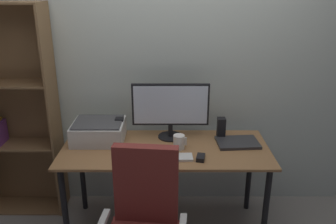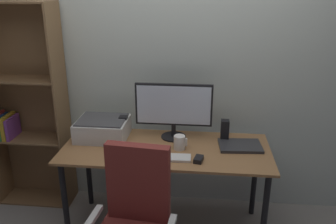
{
  "view_description": "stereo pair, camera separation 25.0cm",
  "coord_description": "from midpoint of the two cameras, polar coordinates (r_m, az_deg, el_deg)",
  "views": [
    {
      "loc": [
        0.02,
        -2.43,
        1.93
      ],
      "look_at": [
        0.01,
        0.01,
        1.03
      ],
      "focal_mm": 37.7,
      "sensor_mm": 36.0,
      "label": 1
    },
    {
      "loc": [
        0.27,
        -2.41,
        1.93
      ],
      "look_at": [
        0.01,
        0.01,
        1.03
      ],
      "focal_mm": 37.7,
      "sensor_mm": 36.0,
      "label": 2
    }
  ],
  "objects": [
    {
      "name": "back_wall",
      "position": [
        3.0,
        -2.66,
        8.17
      ],
      "size": [
        6.4,
        0.1,
        2.6
      ],
      "primitive_type": "cube",
      "color": "beige",
      "rests_on": "ground"
    },
    {
      "name": "desk",
      "position": [
        2.74,
        -2.93,
        -7.47
      ],
      "size": [
        1.58,
        0.67,
        0.74
      ],
      "color": "olive",
      "rests_on": "ground"
    },
    {
      "name": "monitor",
      "position": [
        2.78,
        -2.03,
        0.74
      ],
      "size": [
        0.61,
        0.2,
        0.45
      ],
      "color": "black",
      "rests_on": "desk"
    },
    {
      "name": "keyboard",
      "position": [
        2.54,
        -2.0,
        -7.41
      ],
      "size": [
        0.29,
        0.12,
        0.02
      ],
      "primitive_type": "cube",
      "rotation": [
        0.0,
        0.0,
        0.03
      ],
      "color": "silver",
      "rests_on": "desk"
    },
    {
      "name": "mouse",
      "position": [
        2.52,
        2.59,
        -7.45
      ],
      "size": [
        0.07,
        0.11,
        0.03
      ],
      "primitive_type": "cube",
      "rotation": [
        0.0,
        0.0,
        -0.2
      ],
      "color": "black",
      "rests_on": "desk"
    },
    {
      "name": "coffee_mug",
      "position": [
        2.66,
        -0.77,
        -4.91
      ],
      "size": [
        0.1,
        0.09,
        0.11
      ],
      "color": "white",
      "rests_on": "desk"
    },
    {
      "name": "laptop",
      "position": [
        2.79,
        8.8,
        -4.96
      ],
      "size": [
        0.34,
        0.25,
        0.02
      ],
      "primitive_type": "cube",
      "rotation": [
        0.0,
        0.0,
        0.07
      ],
      "color": "#2D2D30",
      "rests_on": "desk"
    },
    {
      "name": "speaker_left",
      "position": [
        2.88,
        -10.16,
        -2.6
      ],
      "size": [
        0.06,
        0.07,
        0.17
      ],
      "primitive_type": "cube",
      "color": "black",
      "rests_on": "desk"
    },
    {
      "name": "speaker_right",
      "position": [
        2.85,
        6.25,
        -2.64
      ],
      "size": [
        0.06,
        0.07,
        0.17
      ],
      "primitive_type": "cube",
      "color": "black",
      "rests_on": "desk"
    },
    {
      "name": "printer",
      "position": [
        2.87,
        -13.49,
        -3.05
      ],
      "size": [
        0.4,
        0.34,
        0.16
      ],
      "color": "silver",
      "rests_on": "desk"
    },
    {
      "name": "bookshelf",
      "position": [
        3.27,
        -25.47,
        -0.5
      ],
      "size": [
        0.66,
        0.28,
        1.79
      ],
      "color": "brown",
      "rests_on": "ground"
    }
  ]
}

